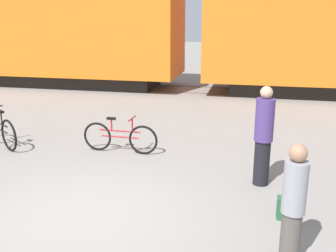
{
  "coord_description": "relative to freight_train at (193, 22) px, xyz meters",
  "views": [
    {
      "loc": [
        2.5,
        -5.08,
        3.02
      ],
      "look_at": [
        1.06,
        1.51,
        1.1
      ],
      "focal_mm": 42.0,
      "sensor_mm": 36.0,
      "label": 1
    }
  ],
  "objects": [
    {
      "name": "ground_plane",
      "position": [
        -0.0,
        -10.9,
        -2.71
      ],
      "size": [
        80.0,
        80.0,
        0.0
      ],
      "primitive_type": "plane",
      "color": "gray"
    },
    {
      "name": "freight_train",
      "position": [
        0.0,
        0.0,
        0.0
      ],
      "size": [
        26.68,
        3.15,
        5.22
      ],
      "color": "black",
      "rests_on": "ground_plane"
    },
    {
      "name": "rail_near",
      "position": [
        -0.0,
        -0.72,
        -2.7
      ],
      "size": [
        38.68,
        0.07,
        0.01
      ],
      "primitive_type": "cube",
      "color": "#4C4238",
      "rests_on": "ground_plane"
    },
    {
      "name": "rail_far",
      "position": [
        -0.0,
        0.72,
        -2.7
      ],
      "size": [
        38.68,
        0.07,
        0.01
      ],
      "primitive_type": "cube",
      "color": "#4C4238",
      "rests_on": "ground_plane"
    },
    {
      "name": "bicycle_black",
      "position": [
        -3.26,
        -8.17,
        -2.32
      ],
      "size": [
        1.46,
        0.95,
        0.93
      ],
      "color": "black",
      "rests_on": "ground_plane"
    },
    {
      "name": "bicycle_maroon",
      "position": [
        -0.36,
        -7.97,
        -2.35
      ],
      "size": [
        1.76,
        0.46,
        0.83
      ],
      "color": "black",
      "rests_on": "ground_plane"
    },
    {
      "name": "person_in_grey",
      "position": [
        3.06,
        -11.43,
        -1.91
      ],
      "size": [
        0.29,
        0.29,
        1.57
      ],
      "rotation": [
        0.0,
        0.0,
        0.36
      ],
      "color": "#514C47",
      "rests_on": "ground_plane"
    },
    {
      "name": "person_in_purple",
      "position": [
        2.74,
        -9.07,
        -1.78
      ],
      "size": [
        0.33,
        0.33,
        1.83
      ],
      "rotation": [
        0.0,
        0.0,
        4.01
      ],
      "color": "black",
      "rests_on": "ground_plane"
    },
    {
      "name": "backpack",
      "position": [
        3.11,
        -10.3,
        -2.54
      ],
      "size": [
        0.28,
        0.2,
        0.34
      ],
      "color": "#235633",
      "rests_on": "ground_plane"
    }
  ]
}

